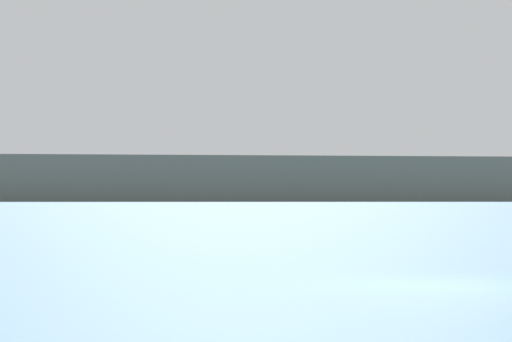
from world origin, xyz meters
TOP-DOWN VIEW (x-y plane):
  - ground_plane at (0.00, 0.00)m, footprint 4000.00×4000.00m
  - distant_headland at (178.68, 1097.41)m, footprint 764.58×398.55m

SIDE VIEW (x-z plane):
  - ground_plane at x=0.00m, z-range 0.00..0.00m
  - distant_headland at x=178.68m, z-range 0.00..44.87m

